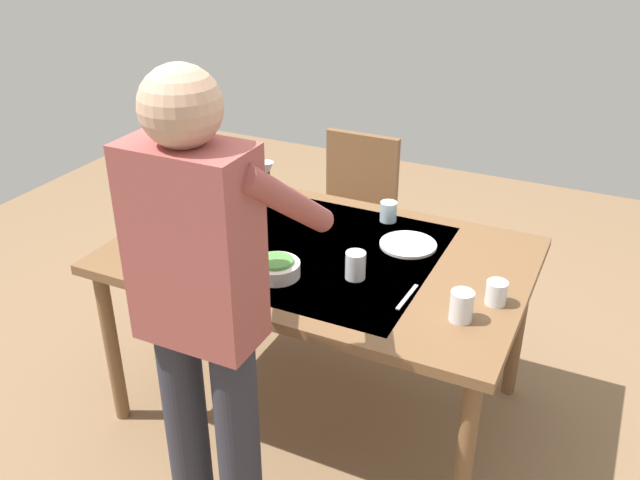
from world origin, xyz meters
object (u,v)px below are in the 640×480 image
at_px(water_cup_near_left, 355,265).
at_px(side_bowl_salad, 276,268).
at_px(chair_near, 354,210).
at_px(wine_glass_right, 158,205).
at_px(wine_bottle, 147,223).
at_px(person_server, 204,308).
at_px(wine_glass_left, 267,172).
at_px(water_cup_near_right, 461,306).
at_px(water_cup_far_left, 388,212).
at_px(dinner_plate_near, 408,245).
at_px(serving_bowl_pasta, 223,239).
at_px(dining_table, 320,266).
at_px(water_cup_far_right, 496,293).

xyz_separation_m(water_cup_near_left, side_bowl_salad, (0.27, 0.11, -0.02)).
relative_size(chair_near, wine_glass_right, 6.03).
bearing_deg(wine_bottle, side_bowl_salad, -177.08).
height_order(wine_glass_right, side_bowl_salad, wine_glass_right).
height_order(person_server, wine_glass_right, person_server).
relative_size(wine_glass_left, water_cup_near_left, 1.43).
distance_m(wine_glass_left, water_cup_near_right, 1.28).
distance_m(wine_glass_right, water_cup_far_left, 0.98).
bearing_deg(water_cup_far_left, dinner_plate_near, 130.19).
relative_size(water_cup_near_right, dinner_plate_near, 0.47).
bearing_deg(wine_glass_right, water_cup_far_left, -150.71).
xyz_separation_m(water_cup_near_left, serving_bowl_pasta, (0.57, 0.00, -0.02)).
bearing_deg(water_cup_near_right, chair_near, -52.66).
xyz_separation_m(dining_table, wine_glass_left, (0.47, -0.42, 0.17)).
relative_size(water_cup_near_left, serving_bowl_pasta, 0.35).
xyz_separation_m(water_cup_near_left, water_cup_near_right, (-0.42, 0.10, 0.00)).
bearing_deg(water_cup_far_left, side_bowl_salad, 71.05).
relative_size(water_cup_near_left, dinner_plate_near, 0.46).
bearing_deg(dining_table, person_server, 89.38).
bearing_deg(serving_bowl_pasta, dining_table, -159.92).
relative_size(wine_bottle, wine_glass_left, 1.96).
distance_m(dining_table, wine_glass_left, 0.66).
relative_size(water_cup_near_right, serving_bowl_pasta, 0.36).
bearing_deg(chair_near, wine_glass_left, 62.88).
relative_size(wine_bottle, water_cup_far_right, 3.44).
bearing_deg(wine_glass_left, dining_table, 138.64).
distance_m(chair_near, dinner_plate_near, 0.92).
distance_m(water_cup_near_right, water_cup_far_left, 0.78).
bearing_deg(dinner_plate_near, dining_table, 32.73).
bearing_deg(person_server, water_cup_far_right, -135.98).
relative_size(person_server, wine_bottle, 5.71).
bearing_deg(dining_table, wine_glass_right, 8.19).
distance_m(dining_table, chair_near, 0.94).
relative_size(chair_near, water_cup_far_left, 10.39).
bearing_deg(water_cup_far_right, side_bowl_salad, 11.74).
relative_size(chair_near, person_server, 0.54).
bearing_deg(serving_bowl_pasta, water_cup_far_left, -135.19).
bearing_deg(serving_bowl_pasta, wine_bottle, 27.55).
distance_m(wine_bottle, serving_bowl_pasta, 0.30).
bearing_deg(person_server, dinner_plate_near, -107.67).
bearing_deg(wine_bottle, serving_bowl_pasta, -152.45).
height_order(chair_near, person_server, person_server).
bearing_deg(serving_bowl_pasta, side_bowl_salad, 160.39).
xyz_separation_m(wine_glass_right, side_bowl_salad, (-0.64, 0.14, -0.07)).
bearing_deg(water_cup_near_left, serving_bowl_pasta, 0.47).
distance_m(person_server, water_cup_far_right, 1.02).
xyz_separation_m(wine_bottle, serving_bowl_pasta, (-0.26, -0.14, -0.08)).
bearing_deg(chair_near, side_bowl_salad, 98.20).
xyz_separation_m(wine_glass_left, serving_bowl_pasta, (-0.11, 0.55, -0.07)).
bearing_deg(water_cup_near_right, side_bowl_salad, 0.92).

